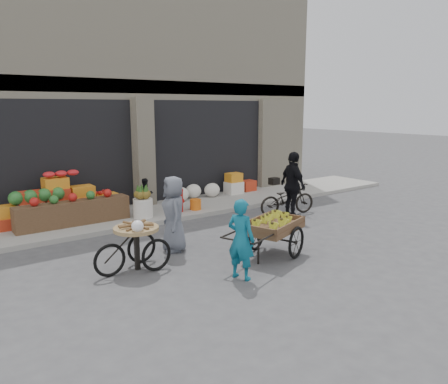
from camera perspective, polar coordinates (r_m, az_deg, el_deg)
ground at (r=9.40m, az=3.64°, el=-7.71°), size 80.00×80.00×0.00m
sidewalk at (r=12.66m, az=-8.44°, el=-2.57°), size 18.00×2.20×0.12m
building at (r=15.89m, az=-15.70°, el=11.95°), size 14.00×6.45×7.00m
fruit_display at (r=11.86m, az=-19.79°, el=-1.01°), size 3.10×1.12×1.24m
pineapple_bin at (r=11.82m, az=-10.53°, el=-2.07°), size 0.52×0.52×0.50m
fire_hydrant at (r=12.26m, az=-5.84°, el=-0.83°), size 0.22×0.22×0.71m
orange_bucket at (r=12.53m, az=-3.74°, el=-1.63°), size 0.32×0.32×0.30m
right_bay_goods at (r=14.45m, az=-0.47°, el=0.67°), size 3.35×0.60×0.70m
seated_person at (r=12.48m, az=-10.14°, el=-0.35°), size 0.51×0.43×0.93m
banana_cart at (r=8.92m, az=6.24°, el=-4.25°), size 2.39×1.55×0.93m
vendor_woman at (r=7.74m, az=2.24°, el=-6.18°), size 0.51×0.62×1.46m
tricycle_cart at (r=8.35m, az=-11.40°, el=-6.28°), size 1.43×0.88×0.95m
vendor_grey at (r=9.26m, az=-6.60°, el=-2.86°), size 0.72×0.90×1.61m
bicycle at (r=12.49m, az=8.26°, el=-0.91°), size 1.80×0.96×0.90m
cyclist at (r=11.98m, az=8.99°, el=0.84°), size 0.67×1.15×1.84m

